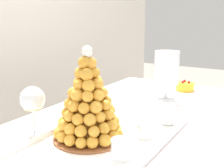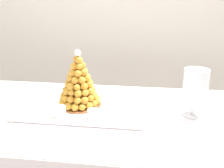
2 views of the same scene
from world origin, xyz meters
TOP-DOWN VIEW (x-y plane):
  - backdrop_wall at (0.00, 1.13)m, footprint 4.80×0.10m
  - buffet_table at (0.00, 0.00)m, footprint 1.58×0.83m
  - serving_tray at (-0.12, 0.01)m, footprint 0.62×0.35m
  - croquembouche at (-0.14, 0.06)m, footprint 0.23×0.23m
  - dessert_cup_left at (-0.35, -0.10)m, footprint 0.06×0.06m
  - dessert_cup_mid_left at (-0.20, -0.09)m, footprint 0.06×0.06m
  - dessert_cup_centre at (-0.04, -0.09)m, footprint 0.05×0.05m
  - dessert_cup_mid_right at (0.12, -0.10)m, footprint 0.06×0.06m
  - macaron_goblet at (0.42, 0.03)m, footprint 0.12×0.12m
  - wine_glass at (-0.20, 0.24)m, footprint 0.08×0.08m

SIDE VIEW (x-z plane):
  - buffet_table at x=0.00m, z-range 0.30..1.09m
  - serving_tray at x=-0.12m, z-range 0.79..0.82m
  - dessert_cup_centre at x=-0.04m, z-range 0.80..0.85m
  - dessert_cup_mid_left at x=-0.20m, z-range 0.80..0.86m
  - dessert_cup_left at x=-0.35m, z-range 0.80..0.86m
  - dessert_cup_mid_right at x=0.12m, z-range 0.80..0.86m
  - wine_glass at x=-0.20m, z-range 0.83..1.00m
  - croquembouche at x=-0.14m, z-range 0.78..1.07m
  - macaron_goblet at x=0.42m, z-range 0.83..1.07m
  - backdrop_wall at x=0.00m, z-range 0.00..2.50m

